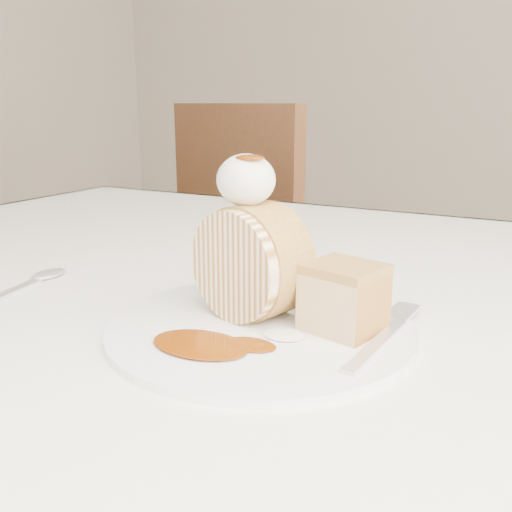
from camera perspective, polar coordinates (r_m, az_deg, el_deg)
The scene contains 9 objects.
table at distance 0.70m, azimuth 3.45°, elevation -8.70°, with size 1.40×0.90×0.75m.
chair_far at distance 1.63m, azimuth 0.78°, elevation 0.70°, with size 0.55×0.55×0.94m.
plate at distance 0.50m, azimuth 0.48°, elevation -7.13°, with size 0.27×0.27×0.01m, color white.
roulade_slice at distance 0.50m, azimuth -0.52°, elevation -0.64°, with size 0.10×0.10×0.05m, color #FFE3B1.
cake_chunk at distance 0.48m, azimuth 8.76°, elevation -4.55°, with size 0.06×0.05×0.05m, color #AB8040.
whipped_cream at distance 0.50m, azimuth -1.00°, elevation 7.61°, with size 0.05×0.05×0.05m, color white.
caramel_drizzle at distance 0.48m, azimuth -0.61°, elevation 10.46°, with size 0.03×0.02×0.01m, color #652A04.
caramel_pool at distance 0.46m, azimuth -5.60°, elevation -8.76°, with size 0.08×0.05×0.00m, color #652A04, non-canonical shape.
fork at distance 0.46m, azimuth 11.91°, elevation -8.73°, with size 0.02×0.16×0.00m, color silver.
Camera 1 is at (0.26, -0.39, 0.94)m, focal length 40.00 mm.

